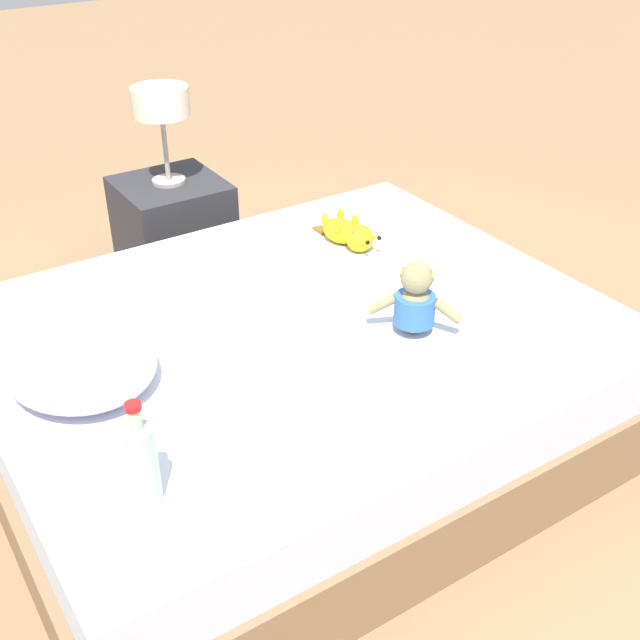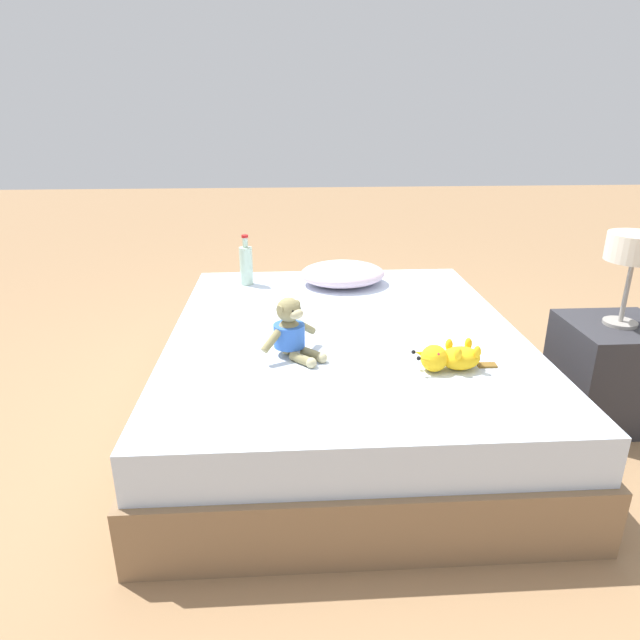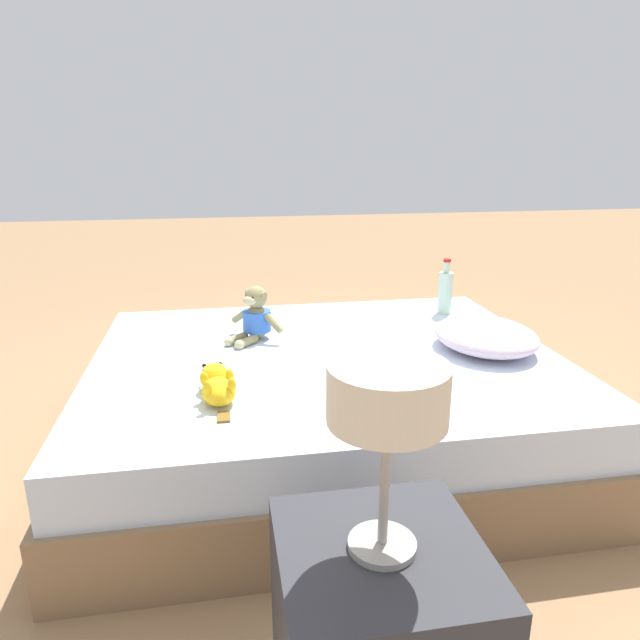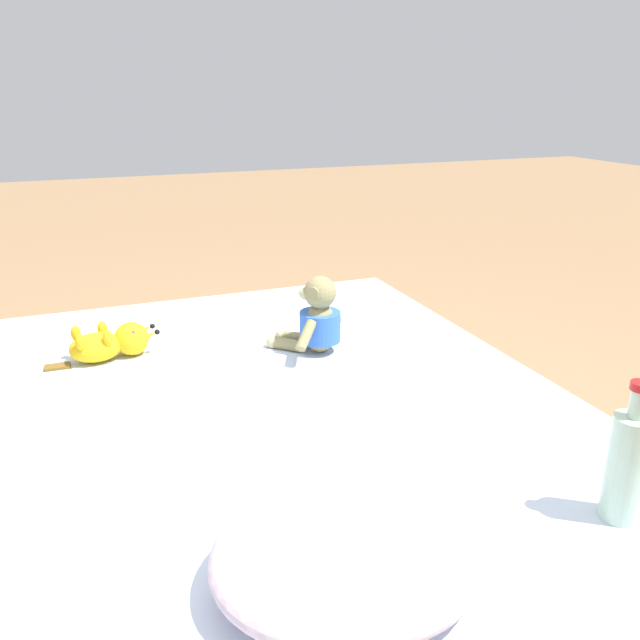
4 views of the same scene
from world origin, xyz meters
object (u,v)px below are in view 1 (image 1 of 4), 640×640
object	(u,v)px
bedside_lamp	(161,106)
plush_monkey	(415,302)
plush_yellow_creature	(349,233)
nightstand	(174,232)
pillow	(80,363)
bed	(297,378)
glass_bottle	(142,463)

from	to	relation	value
bedside_lamp	plush_monkey	bearing A→B (deg)	-173.48
plush_yellow_creature	nightstand	size ratio (longest dim) A/B	0.71
pillow	bed	bearing A→B (deg)	-94.80
bed	pillow	distance (m)	0.71
nightstand	bed	bearing A→B (deg)	174.87
pillow	glass_bottle	xyz separation A→B (m)	(-0.53, 0.03, 0.05)
plush_monkey	bed	bearing A→B (deg)	48.59
plush_monkey	glass_bottle	bearing A→B (deg)	103.70
bed	plush_yellow_creature	bearing A→B (deg)	-51.82
pillow	nightstand	world-z (taller)	pillow
bed	bedside_lamp	distance (m)	1.32
bed	plush_monkey	size ratio (longest dim) A/B	7.40
bed	pillow	bearing A→B (deg)	85.20
bed	nightstand	world-z (taller)	nightstand
plush_monkey	pillow	bearing A→B (deg)	72.42
nightstand	bedside_lamp	xyz separation A→B (m)	(0.00, -0.00, 0.55)
plush_monkey	plush_yellow_creature	bearing A→B (deg)	-15.88
glass_bottle	bedside_lamp	bearing A→B (deg)	-25.53
pillow	plush_yellow_creature	world-z (taller)	pillow
pillow	plush_monkey	distance (m)	0.97
plush_yellow_creature	glass_bottle	size ratio (longest dim) A/B	1.19
nightstand	pillow	bearing A→B (deg)	146.10
plush_yellow_creature	glass_bottle	distance (m)	1.38
pillow	plush_yellow_creature	xyz separation A→B (m)	(0.29, -1.09, -0.01)
plush_monkey	plush_yellow_creature	xyz separation A→B (m)	(0.58, -0.16, -0.05)
plush_monkey	nightstand	world-z (taller)	plush_monkey
pillow	plush_monkey	size ratio (longest dim) A/B	1.94
plush_monkey	nightstand	distance (m)	1.46
bed	plush_yellow_creature	size ratio (longest dim) A/B	5.79
pillow	bedside_lamp	xyz separation A→B (m)	(1.13, -0.76, 0.29)
plush_monkey	nightstand	size ratio (longest dim) A/B	0.56
glass_bottle	nightstand	world-z (taller)	glass_bottle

